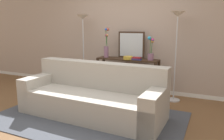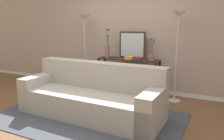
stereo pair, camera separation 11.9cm
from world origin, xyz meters
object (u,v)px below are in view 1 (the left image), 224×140
at_px(wall_mirror, 131,45).
at_px(vase_short_flowers, 151,50).
at_px(vase_tall_flowers, 106,47).
at_px(couch, 93,97).
at_px(book_row_under_console, 113,89).
at_px(fruit_bowl, 128,58).
at_px(book_stack, 137,59).
at_px(floor_lamp_right, 177,31).
at_px(console_table, 127,70).
at_px(floor_lamp_left, 83,31).

relative_size(wall_mirror, vase_short_flowers, 1.21).
bearing_deg(vase_tall_flowers, couch, -73.22).
height_order(couch, book_row_under_console, couch).
bearing_deg(fruit_bowl, vase_short_flowers, 13.67).
relative_size(vase_short_flowers, book_stack, 2.36).
xyz_separation_m(floor_lamp_right, book_row_under_console, (-1.38, 0.05, -1.34)).
height_order(couch, vase_tall_flowers, vase_tall_flowers).
height_order(console_table, vase_short_flowers, vase_short_flowers).
bearing_deg(vase_tall_flowers, book_stack, -6.84).
xyz_separation_m(console_table, book_stack, (0.24, -0.10, 0.27)).
distance_m(floor_lamp_left, wall_mirror, 1.18).
bearing_deg(book_stack, floor_lamp_left, 177.87).
relative_size(vase_short_flowers, fruit_bowl, 2.38).
relative_size(floor_lamp_right, vase_tall_flowers, 2.68).
bearing_deg(floor_lamp_left, wall_mirror, 9.46).
bearing_deg(vase_short_flowers, wall_mirror, 164.91).
distance_m(floor_lamp_left, floor_lamp_right, 2.12).
xyz_separation_m(floor_lamp_left, vase_short_flowers, (1.61, 0.06, -0.38)).
bearing_deg(fruit_bowl, book_stack, 1.67).
bearing_deg(wall_mirror, book_stack, -48.23).
xyz_separation_m(floor_lamp_right, wall_mirror, (-1.00, 0.19, -0.31)).
bearing_deg(console_table, book_row_under_console, -180.00).
relative_size(floor_lamp_left, wall_mirror, 2.91).
bearing_deg(vase_tall_flowers, floor_lamp_left, -176.06).
relative_size(console_table, vase_short_flowers, 2.77).
bearing_deg(vase_short_flowers, floor_lamp_right, -6.26).
relative_size(vase_tall_flowers, book_stack, 3.14).
bearing_deg(wall_mirror, fruit_bowl, -84.38).
relative_size(console_table, book_stack, 6.51).
bearing_deg(floor_lamp_left, couch, -53.34).
distance_m(couch, vase_short_flowers, 1.67).
height_order(floor_lamp_left, book_stack, floor_lamp_left).
bearing_deg(vase_tall_flowers, book_row_under_console, 2.36).
relative_size(floor_lamp_left, floor_lamp_right, 0.99).
relative_size(floor_lamp_right, book_stack, 8.42).
relative_size(vase_short_flowers, book_row_under_console, 1.16).
bearing_deg(console_table, vase_tall_flowers, -179.24).
xyz_separation_m(couch, wall_mirror, (0.12, 1.54, 0.77)).
height_order(vase_tall_flowers, book_stack, vase_tall_flowers).
relative_size(wall_mirror, fruit_bowl, 2.89).
distance_m(floor_lamp_left, vase_short_flowers, 1.65).
xyz_separation_m(floor_lamp_right, book_stack, (-0.79, -0.05, -0.57)).
distance_m(couch, floor_lamp_left, 1.99).
bearing_deg(fruit_bowl, book_row_under_console, 165.62).
relative_size(couch, fruit_bowl, 11.81).
height_order(floor_lamp_right, fruit_bowl, floor_lamp_right).
relative_size(floor_lamp_right, vase_short_flowers, 3.57).
height_order(floor_lamp_left, floor_lamp_right, floor_lamp_right).
xyz_separation_m(fruit_bowl, book_stack, (0.19, 0.01, -0.01)).
height_order(vase_short_flowers, book_row_under_console, vase_short_flowers).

